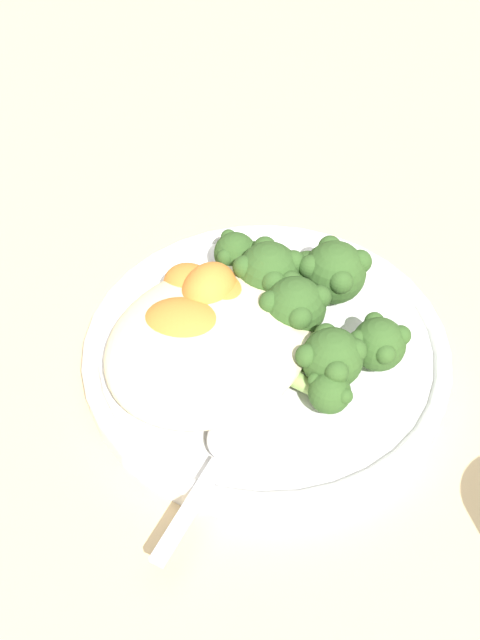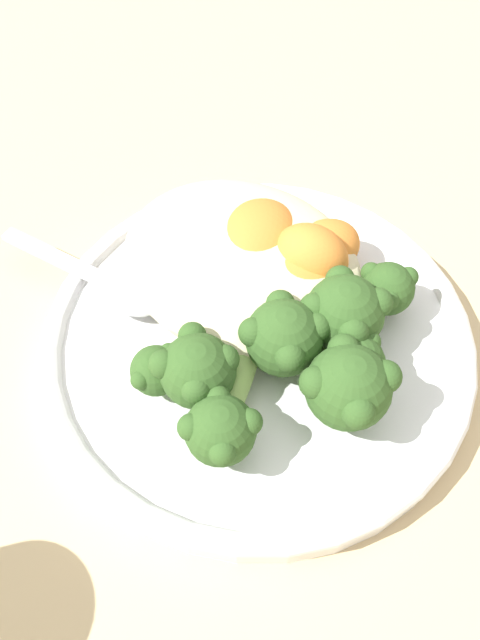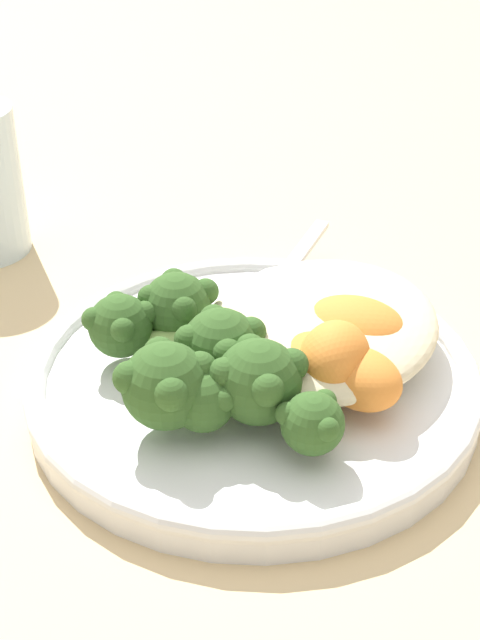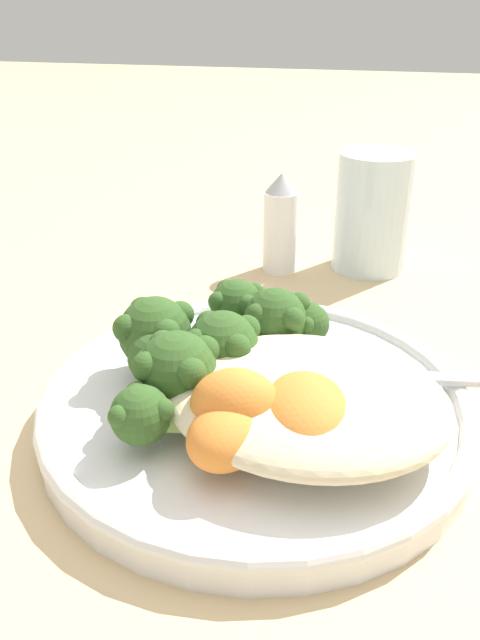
{
  "view_description": "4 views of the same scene",
  "coord_description": "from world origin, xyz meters",
  "px_view_note": "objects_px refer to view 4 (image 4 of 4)",
  "views": [
    {
      "loc": [
        -0.32,
        -0.23,
        0.47
      ],
      "look_at": [
        -0.02,
        -0.01,
        0.06
      ],
      "focal_mm": 50.0,
      "sensor_mm": 36.0,
      "label": 1
    },
    {
      "loc": [
        0.12,
        -0.17,
        0.31
      ],
      "look_at": [
        -0.0,
        -0.03,
        0.04
      ],
      "focal_mm": 35.0,
      "sensor_mm": 36.0,
      "label": 2
    },
    {
      "loc": [
        0.34,
        0.19,
        0.3
      ],
      "look_at": [
        -0.01,
        -0.03,
        0.04
      ],
      "focal_mm": 50.0,
      "sensor_mm": 36.0,
      "label": 3
    },
    {
      "loc": [
        -0.06,
        0.28,
        0.22
      ],
      "look_at": [
        0.01,
        -0.03,
        0.06
      ],
      "focal_mm": 35.0,
      "sensor_mm": 36.0,
      "label": 4
    }
  ],
  "objects_px": {
    "broccoli_stalk_7": "(198,411)",
    "broccoli_stalk_3": "(227,350)",
    "quinoa_mound": "(307,398)",
    "broccoli_stalk_5": "(189,372)",
    "broccoli_stalk_0": "(300,345)",
    "sweet_potato_chunk_0": "(249,405)",
    "plate": "(260,404)",
    "sweet_potato_chunk_2": "(306,415)",
    "spoon": "(406,374)",
    "sweet_potato_chunk_1": "(221,434)",
    "broccoli_stalk_6": "(190,375)",
    "salt_shaker": "(281,224)",
    "water_glass": "(373,212)",
    "sweet_potato_chunk_3": "(245,409)",
    "broccoli_stalk_1": "(278,333)",
    "broccoli_stalk_4": "(164,338)",
    "broccoli_stalk_2": "(243,323)"
  },
  "relations": [
    {
      "from": "sweet_potato_chunk_1",
      "to": "quinoa_mound",
      "type": "bearing_deg",
      "value": -131.17
    },
    {
      "from": "sweet_potato_chunk_2",
      "to": "spoon",
      "type": "relative_size",
      "value": 0.51
    },
    {
      "from": "broccoli_stalk_7",
      "to": "salt_shaker",
      "type": "distance_m",
      "value": 0.27
    },
    {
      "from": "sweet_potato_chunk_3",
      "to": "water_glass",
      "type": "distance_m",
      "value": 0.3
    },
    {
      "from": "broccoli_stalk_7",
      "to": "sweet_potato_chunk_2",
      "type": "xyz_separation_m",
      "value": [
        -0.05,
        -0.0,
        0.0
      ]
    },
    {
      "from": "broccoli_stalk_5",
      "to": "broccoli_stalk_7",
      "type": "xyz_separation_m",
      "value": [
        -0.02,
        0.03,
        -0.0
      ]
    },
    {
      "from": "plate",
      "to": "sweet_potato_chunk_2",
      "type": "bearing_deg",
      "value": 127.43
    },
    {
      "from": "broccoli_stalk_3",
      "to": "sweet_potato_chunk_0",
      "type": "relative_size",
      "value": 1.3
    },
    {
      "from": "sweet_potato_chunk_2",
      "to": "broccoli_stalk_5",
      "type": "bearing_deg",
      "value": -22.29
    },
    {
      "from": "broccoli_stalk_6",
      "to": "sweet_potato_chunk_2",
      "type": "height_order",
      "value": "broccoli_stalk_6"
    },
    {
      "from": "broccoli_stalk_0",
      "to": "plate",
      "type": "bearing_deg",
      "value": 159.7
    },
    {
      "from": "sweet_potato_chunk_1",
      "to": "sweet_potato_chunk_3",
      "type": "relative_size",
      "value": 0.99
    },
    {
      "from": "quinoa_mound",
      "to": "broccoli_stalk_0",
      "type": "height_order",
      "value": "quinoa_mound"
    },
    {
      "from": "broccoli_stalk_4",
      "to": "quinoa_mound",
      "type": "bearing_deg",
      "value": -174.12
    },
    {
      "from": "sweet_potato_chunk_2",
      "to": "water_glass",
      "type": "bearing_deg",
      "value": -92.42
    },
    {
      "from": "quinoa_mound",
      "to": "broccoli_stalk_5",
      "type": "relative_size",
      "value": 1.19
    },
    {
      "from": "broccoli_stalk_0",
      "to": "water_glass",
      "type": "distance_m",
      "value": 0.22
    },
    {
      "from": "sweet_potato_chunk_0",
      "to": "spoon",
      "type": "height_order",
      "value": "sweet_potato_chunk_0"
    },
    {
      "from": "broccoli_stalk_1",
      "to": "water_glass",
      "type": "bearing_deg",
      "value": -20.81
    },
    {
      "from": "sweet_potato_chunk_1",
      "to": "broccoli_stalk_6",
      "type": "bearing_deg",
      "value": -53.39
    },
    {
      "from": "broccoli_stalk_2",
      "to": "salt_shaker",
      "type": "distance_m",
      "value": 0.18
    },
    {
      "from": "sweet_potato_chunk_3",
      "to": "salt_shaker",
      "type": "bearing_deg",
      "value": -82.54
    },
    {
      "from": "broccoli_stalk_7",
      "to": "spoon",
      "type": "distance_m",
      "value": 0.13
    },
    {
      "from": "broccoli_stalk_1",
      "to": "broccoli_stalk_2",
      "type": "xyz_separation_m",
      "value": [
        0.02,
        -0.01,
        -0.0
      ]
    },
    {
      "from": "broccoli_stalk_6",
      "to": "salt_shaker",
      "type": "distance_m",
      "value": 0.25
    },
    {
      "from": "broccoli_stalk_0",
      "to": "salt_shaker",
      "type": "relative_size",
      "value": 1.35
    },
    {
      "from": "broccoli_stalk_3",
      "to": "broccoli_stalk_5",
      "type": "distance_m",
      "value": 0.02
    },
    {
      "from": "broccoli_stalk_0",
      "to": "broccoli_stalk_1",
      "type": "bearing_deg",
      "value": 96.43
    },
    {
      "from": "broccoli_stalk_0",
      "to": "sweet_potato_chunk_0",
      "type": "xyz_separation_m",
      "value": [
        0.01,
        0.07,
        0.0
      ]
    },
    {
      "from": "broccoli_stalk_7",
      "to": "sweet_potato_chunk_2",
      "type": "distance_m",
      "value": 0.05
    },
    {
      "from": "sweet_potato_chunk_1",
      "to": "broccoli_stalk_7",
      "type": "bearing_deg",
      "value": -45.4
    },
    {
      "from": "quinoa_mound",
      "to": "sweet_potato_chunk_2",
      "type": "relative_size",
      "value": 2.38
    },
    {
      "from": "sweet_potato_chunk_2",
      "to": "spoon",
      "type": "distance_m",
      "value": 0.09
    },
    {
      "from": "spoon",
      "to": "salt_shaker",
      "type": "xyz_separation_m",
      "value": [
        0.11,
        -0.2,
        0.02
      ]
    },
    {
      "from": "spoon",
      "to": "water_glass",
      "type": "relative_size",
      "value": 1.16
    },
    {
      "from": "broccoli_stalk_0",
      "to": "broccoli_stalk_5",
      "type": "xyz_separation_m",
      "value": [
        0.05,
        0.05,
        0.0
      ]
    },
    {
      "from": "broccoli_stalk_3",
      "to": "sweet_potato_chunk_2",
      "type": "relative_size",
      "value": 1.3
    },
    {
      "from": "broccoli_stalk_7",
      "to": "broccoli_stalk_3",
      "type": "bearing_deg",
      "value": -120.11
    },
    {
      "from": "broccoli_stalk_3",
      "to": "water_glass",
      "type": "bearing_deg",
      "value": -62.78
    },
    {
      "from": "sweet_potato_chunk_2",
      "to": "broccoli_stalk_7",
      "type": "bearing_deg",
      "value": 4.82
    },
    {
      "from": "broccoli_stalk_3",
      "to": "sweet_potato_chunk_1",
      "type": "height_order",
      "value": "broccoli_stalk_3"
    },
    {
      "from": "sweet_potato_chunk_0",
      "to": "water_glass",
      "type": "xyz_separation_m",
      "value": [
        -0.04,
        -0.29,
        0.02
      ]
    },
    {
      "from": "broccoli_stalk_1",
      "to": "sweet_potato_chunk_1",
      "type": "xyz_separation_m",
      "value": [
        0.01,
        0.1,
        -0.0
      ]
    },
    {
      "from": "broccoli_stalk_5",
      "to": "broccoli_stalk_2",
      "type": "bearing_deg",
      "value": -88.95
    },
    {
      "from": "broccoli_stalk_6",
      "to": "sweet_potato_chunk_1",
      "type": "bearing_deg",
      "value": 127.69
    },
    {
      "from": "broccoli_stalk_3",
      "to": "sweet_potato_chunk_3",
      "type": "height_order",
      "value": "broccoli_stalk_3"
    },
    {
      "from": "plate",
      "to": "sweet_potato_chunk_3",
      "type": "height_order",
      "value": "sweet_potato_chunk_3"
    },
    {
      "from": "plate",
      "to": "broccoli_stalk_0",
      "type": "xyz_separation_m",
      "value": [
        -0.02,
        -0.04,
        0.02
      ]
    },
    {
      "from": "quinoa_mound",
      "to": "broccoli_stalk_3",
      "type": "xyz_separation_m",
      "value": [
        0.05,
        -0.03,
        0.01
      ]
    },
    {
      "from": "broccoli_stalk_5",
      "to": "sweet_potato_chunk_3",
      "type": "xyz_separation_m",
      "value": [
        -0.04,
        0.03,
        0.01
      ]
    }
  ]
}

